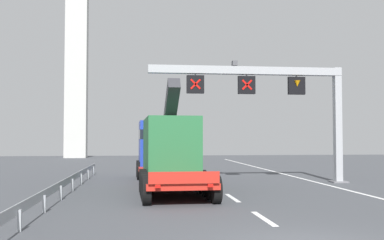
{
  "coord_description": "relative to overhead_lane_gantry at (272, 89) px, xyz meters",
  "views": [
    {
      "loc": [
        -3.88,
        -10.09,
        2.56
      ],
      "look_at": [
        -1.17,
        13.89,
        3.55
      ],
      "focal_mm": 41.77,
      "sensor_mm": 36.0,
      "label": 1
    }
  ],
  "objects": [
    {
      "name": "lane_markings",
      "position": [
        -3.58,
        -3.5,
        -5.36
      ],
      "size": [
        0.2,
        37.12,
        0.01
      ],
      "color": "silver",
      "rests_on": "ground"
    },
    {
      "name": "edge_line_right",
      "position": [
        2.63,
        -2.76,
        -5.36
      ],
      "size": [
        0.2,
        63.0,
        0.01
      ],
      "primitive_type": "cube",
      "color": "silver",
      "rests_on": "ground"
    },
    {
      "name": "overhead_lane_gantry",
      "position": [
        0.0,
        0.0,
        0.0
      ],
      "size": [
        11.46,
        0.9,
        6.96
      ],
      "color": "#9EA0A5",
      "rests_on": "ground"
    },
    {
      "name": "heavy_haul_truck_red",
      "position": [
        -6.16,
        -0.2,
        -3.38
      ],
      "size": [
        3.44,
        14.13,
        5.3
      ],
      "color": "red",
      "rests_on": "ground"
    },
    {
      "name": "guardrail_left",
      "position": [
        -10.82,
        -4.27,
        -4.81
      ],
      "size": [
        0.13,
        24.99,
        0.76
      ],
      "color": "#999EA3",
      "rests_on": "ground"
    },
    {
      "name": "bridge_pylon_distant",
      "position": [
        -16.07,
        35.16,
        14.33
      ],
      "size": [
        9.0,
        2.0,
        38.6
      ],
      "color": "#B7B7B2",
      "rests_on": "ground"
    }
  ]
}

